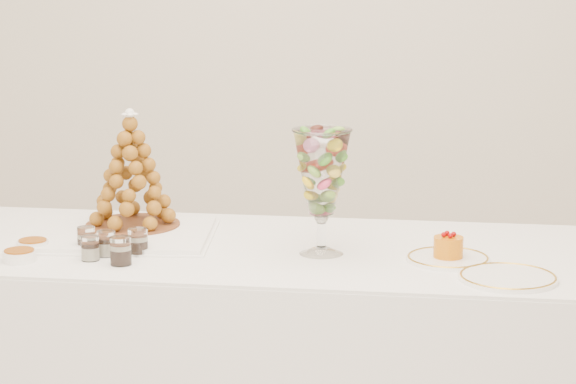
# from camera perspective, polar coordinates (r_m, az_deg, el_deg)

# --- Properties ---
(buffet_table) EXTENTS (1.96, 0.83, 0.74)m
(buffet_table) POSITION_cam_1_polar(r_m,az_deg,el_deg) (3.32, -2.24, -8.93)
(buffet_table) COLOR white
(buffet_table) RESTS_ON ground
(lace_tray) EXTENTS (0.57, 0.45, 0.02)m
(lace_tray) POSITION_cam_1_polar(r_m,az_deg,el_deg) (3.33, -8.71, -2.16)
(lace_tray) COLOR white
(lace_tray) RESTS_ON buffet_table
(macaron_vase) EXTENTS (0.16, 0.16, 0.35)m
(macaron_vase) POSITION_cam_1_polar(r_m,az_deg,el_deg) (3.08, 1.73, 0.93)
(macaron_vase) COLOR white
(macaron_vase) RESTS_ON buffet_table
(cake_plate) EXTENTS (0.23, 0.23, 0.01)m
(cake_plate) POSITION_cam_1_polar(r_m,az_deg,el_deg) (3.08, 8.12, -3.38)
(cake_plate) COLOR white
(cake_plate) RESTS_ON buffet_table
(spare_plate) EXTENTS (0.25, 0.25, 0.01)m
(spare_plate) POSITION_cam_1_polar(r_m,az_deg,el_deg) (2.93, 11.11, -4.30)
(spare_plate) COLOR white
(spare_plate) RESTS_ON buffet_table
(verrine_a) EXTENTS (0.05, 0.05, 0.07)m
(verrine_a) POSITION_cam_1_polar(r_m,az_deg,el_deg) (3.20, -10.21, -2.35)
(verrine_a) COLOR white
(verrine_a) RESTS_ON buffet_table
(verrine_b) EXTENTS (0.07, 0.07, 0.07)m
(verrine_b) POSITION_cam_1_polar(r_m,az_deg,el_deg) (3.14, -9.22, -2.60)
(verrine_b) COLOR white
(verrine_b) RESTS_ON buffet_table
(verrine_c) EXTENTS (0.06, 0.06, 0.07)m
(verrine_c) POSITION_cam_1_polar(r_m,az_deg,el_deg) (3.13, -7.63, -2.52)
(verrine_c) COLOR white
(verrine_c) RESTS_ON buffet_table
(verrine_d) EXTENTS (0.06, 0.06, 0.07)m
(verrine_d) POSITION_cam_1_polar(r_m,az_deg,el_deg) (3.10, -10.01, -2.83)
(verrine_d) COLOR white
(verrine_d) RESTS_ON buffet_table
(verrine_e) EXTENTS (0.06, 0.06, 0.08)m
(verrine_e) POSITION_cam_1_polar(r_m,az_deg,el_deg) (3.04, -8.49, -2.97)
(verrine_e) COLOR white
(verrine_e) RESTS_ON buffet_table
(ramekin_back) EXTENTS (0.09, 0.09, 0.03)m
(ramekin_back) POSITION_cam_1_polar(r_m,az_deg,el_deg) (3.24, -12.83, -2.67)
(ramekin_back) COLOR white
(ramekin_back) RESTS_ON buffet_table
(ramekin_front) EXTENTS (0.09, 0.09, 0.03)m
(ramekin_front) POSITION_cam_1_polar(r_m,az_deg,el_deg) (3.13, -13.49, -3.19)
(ramekin_front) COLOR white
(ramekin_front) RESTS_ON buffet_table
(croquembouche) EXTENTS (0.28, 0.28, 0.35)m
(croquembouche) POSITION_cam_1_polar(r_m,az_deg,el_deg) (3.37, -7.96, 1.15)
(croquembouche) COLOR brown
(croquembouche) RESTS_ON lace_tray
(mousse_cake) EXTENTS (0.08, 0.08, 0.07)m
(mousse_cake) POSITION_cam_1_polar(r_m,az_deg,el_deg) (3.07, 8.15, -2.76)
(mousse_cake) COLOR orange
(mousse_cake) RESTS_ON cake_plate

